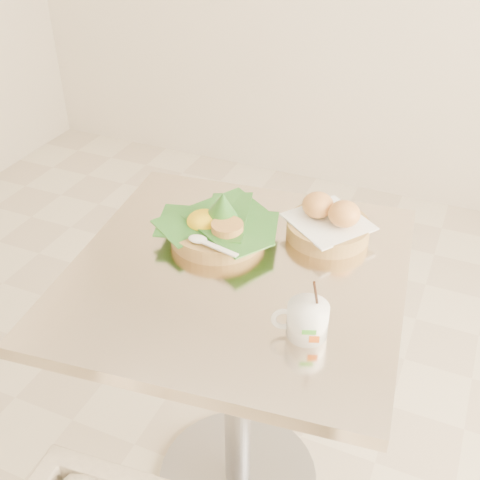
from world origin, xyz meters
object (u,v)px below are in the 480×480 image
at_px(cafe_table, 238,344).
at_px(coffee_mug, 306,319).
at_px(rice_basket, 217,225).
at_px(bread_basket, 329,223).

height_order(cafe_table, coffee_mug, coffee_mug).
bearing_deg(rice_basket, bread_basket, 25.76).
xyz_separation_m(bread_basket, coffee_mug, (0.06, -0.33, 0.00)).
bearing_deg(bread_basket, cafe_table, -125.41).
bearing_deg(cafe_table, rice_basket, 135.02).
distance_m(cafe_table, rice_basket, 0.29).
relative_size(bread_basket, coffee_mug, 1.69).
distance_m(cafe_table, bread_basket, 0.35).
bearing_deg(coffee_mug, cafe_table, 145.91).
xyz_separation_m(rice_basket, bread_basket, (0.23, 0.11, -0.00)).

